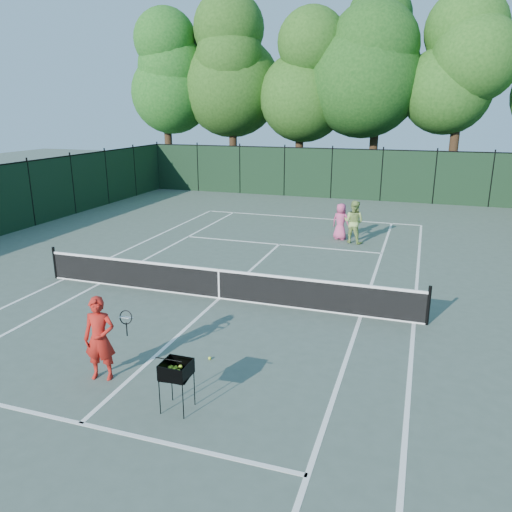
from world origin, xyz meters
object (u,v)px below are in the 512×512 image
(player_pink, at_px, (341,222))
(ball_hopper, at_px, (176,370))
(player_green, at_px, (354,222))
(coach, at_px, (100,339))
(loose_ball_midcourt, at_px, (210,358))

(player_pink, relative_size, ball_hopper, 1.59)
(player_green, height_order, ball_hopper, player_green)
(coach, distance_m, player_pink, 13.26)
(coach, bearing_deg, player_green, 60.82)
(player_pink, xyz_separation_m, loose_ball_midcourt, (-1.00, -11.55, -0.74))
(ball_hopper, bearing_deg, player_pink, 80.72)
(player_green, height_order, loose_ball_midcourt, player_green)
(coach, bearing_deg, ball_hopper, -29.04)
(coach, bearing_deg, player_pink, 63.74)
(coach, height_order, loose_ball_midcourt, coach)
(loose_ball_midcourt, bearing_deg, ball_hopper, -83.85)
(player_green, bearing_deg, player_pink, -18.09)
(player_green, bearing_deg, coach, 90.40)
(coach, height_order, ball_hopper, coach)
(ball_hopper, bearing_deg, player_green, 78.04)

